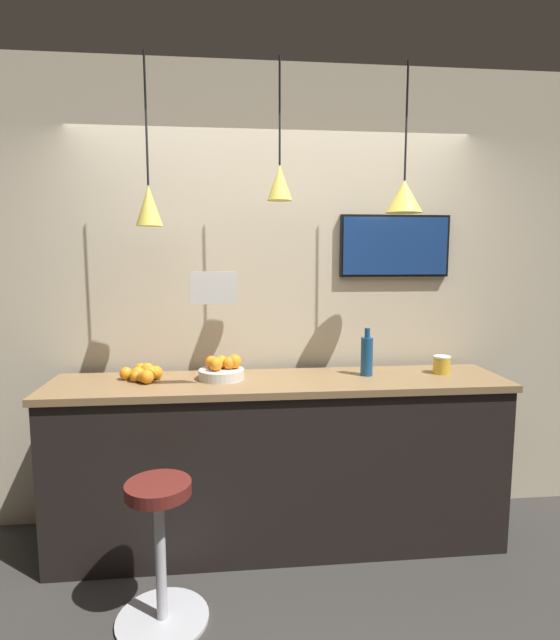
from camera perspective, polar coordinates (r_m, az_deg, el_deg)
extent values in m
plane|color=#33302D|center=(2.75, 1.77, -31.51)|extent=(14.00, 14.00, 0.00)
cube|color=beige|center=(3.24, -0.72, 2.48)|extent=(8.00, 0.06, 2.90)
cube|color=black|center=(3.10, 0.00, -16.28)|extent=(2.61, 0.53, 0.97)
cube|color=olive|center=(2.93, 0.00, -7.20)|extent=(2.65, 0.57, 0.04)
cylinder|color=#B7B7BC|center=(2.82, -13.28, -30.33)|extent=(0.44, 0.44, 0.02)
cylinder|color=#B7B7BC|center=(2.64, -13.50, -24.87)|extent=(0.05, 0.05, 0.62)
cylinder|color=#5B1E19|center=(2.48, -13.75, -18.24)|extent=(0.30, 0.30, 0.06)
cylinder|color=beige|center=(2.95, -6.71, -6.17)|extent=(0.27, 0.27, 0.06)
sphere|color=orange|center=(2.95, -5.23, -4.75)|extent=(0.08, 0.08, 0.08)
sphere|color=orange|center=(2.98, -7.88, -4.78)|extent=(0.07, 0.07, 0.07)
sphere|color=orange|center=(2.94, -5.83, -4.90)|extent=(0.07, 0.07, 0.07)
sphere|color=orange|center=(2.97, -6.73, -4.77)|extent=(0.08, 0.08, 0.08)
sphere|color=orange|center=(2.90, -7.36, -5.03)|extent=(0.08, 0.08, 0.08)
sphere|color=orange|center=(3.03, -14.75, -5.79)|extent=(0.08, 0.08, 0.08)
sphere|color=orange|center=(3.01, -14.01, -5.86)|extent=(0.08, 0.08, 0.08)
sphere|color=orange|center=(2.92, -14.96, -6.29)|extent=(0.08, 0.08, 0.08)
sphere|color=orange|center=(2.95, -15.36, -6.27)|extent=(0.07, 0.07, 0.07)
sphere|color=orange|center=(2.98, -16.14, -6.15)|extent=(0.07, 0.07, 0.07)
sphere|color=orange|center=(3.11, -15.59, -5.50)|extent=(0.08, 0.08, 0.08)
sphere|color=orange|center=(3.00, -14.55, -5.87)|extent=(0.08, 0.08, 0.08)
sphere|color=orange|center=(2.99, -14.60, -5.90)|extent=(0.09, 0.09, 0.09)
sphere|color=orange|center=(3.05, -17.19, -5.85)|extent=(0.07, 0.07, 0.07)
sphere|color=orange|center=(3.09, -14.88, -5.60)|extent=(0.07, 0.07, 0.07)
sphere|color=orange|center=(2.95, -14.82, -6.21)|extent=(0.07, 0.07, 0.07)
sphere|color=orange|center=(2.99, -15.94, -5.97)|extent=(0.08, 0.08, 0.08)
sphere|color=orange|center=(3.08, -14.93, -5.53)|extent=(0.08, 0.08, 0.08)
cylinder|color=navy|center=(3.04, 9.89, -4.14)|extent=(0.07, 0.07, 0.23)
cylinder|color=navy|center=(3.02, 9.95, -1.45)|extent=(0.03, 0.03, 0.06)
cylinder|color=gold|center=(3.22, 18.00, -4.98)|extent=(0.10, 0.10, 0.10)
cylinder|color=white|center=(3.21, 18.04, -4.02)|extent=(0.10, 0.10, 0.01)
cylinder|color=black|center=(2.96, -15.06, 21.34)|extent=(0.01, 0.01, 0.69)
cone|color=#EAD14C|center=(2.88, -14.75, 12.52)|extent=(0.15, 0.15, 0.22)
sphere|color=#F9EFCC|center=(2.87, -14.69, 10.75)|extent=(0.04, 0.04, 0.04)
cylinder|color=black|center=(2.96, -0.04, 22.79)|extent=(0.01, 0.01, 0.57)
cone|color=#EAD14C|center=(2.88, -0.04, 15.41)|extent=(0.14, 0.14, 0.19)
sphere|color=#F9EFCC|center=(2.87, -0.04, 13.90)|extent=(0.04, 0.04, 0.04)
cylinder|color=black|center=(3.10, 14.26, 21.14)|extent=(0.01, 0.01, 0.65)
cone|color=#EAD14C|center=(3.03, 14.00, 13.52)|extent=(0.21, 0.21, 0.18)
sphere|color=#F9EFCC|center=(3.02, 13.96, 12.18)|extent=(0.04, 0.04, 0.04)
cube|color=black|center=(3.34, 12.97, 8.24)|extent=(0.72, 0.04, 0.40)
cube|color=navy|center=(3.32, 13.08, 8.24)|extent=(0.69, 0.01, 0.37)
cube|color=white|center=(2.62, -7.56, 3.66)|extent=(0.24, 0.01, 0.17)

